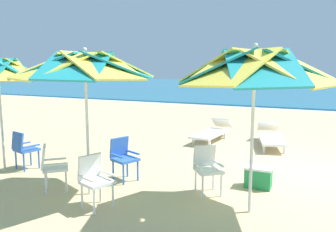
{
  "coord_description": "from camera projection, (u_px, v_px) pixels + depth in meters",
  "views": [
    {
      "loc": [
        0.03,
        -7.56,
        2.28
      ],
      "look_at": [
        -3.67,
        0.35,
        1.0
      ],
      "focal_mm": 35.92,
      "sensor_mm": 36.0,
      "label": 1
    }
  ],
  "objects": [
    {
      "name": "plastic_chair_4",
      "position": [
        24.0,
        148.0,
        7.47
      ],
      "size": [
        0.53,
        0.56,
        0.87
      ],
      "color": "blue",
      "rests_on": "ground"
    },
    {
      "name": "plastic_chair_2",
      "position": [
        123.0,
        156.0,
        6.77
      ],
      "size": [
        0.59,
        0.57,
        0.87
      ],
      "color": "blue",
      "rests_on": "ground"
    },
    {
      "name": "sun_lounger_1",
      "position": [
        271.0,
        136.0,
        9.74
      ],
      "size": [
        1.13,
        2.23,
        0.62
      ],
      "color": "white",
      "rests_on": "ground"
    },
    {
      "name": "cooler_box",
      "position": [
        258.0,
        177.0,
        6.39
      ],
      "size": [
        0.5,
        0.34,
        0.4
      ],
      "color": "#238C4C",
      "rests_on": "ground"
    },
    {
      "name": "sun_lounger_2",
      "position": [
        212.0,
        132.0,
        10.45
      ],
      "size": [
        0.79,
        2.19,
        0.62
      ],
      "color": "white",
      "rests_on": "ground"
    },
    {
      "name": "plastic_chair_3",
      "position": [
        51.0,
        165.0,
        6.15
      ],
      "size": [
        0.63,
        0.63,
        0.87
      ],
      "color": "white",
      "rests_on": "ground"
    },
    {
      "name": "ground_plane",
      "position": [
        317.0,
        175.0,
        7.12
      ],
      "size": [
        80.0,
        80.0,
        0.0
      ],
      "primitive_type": "plane",
      "color": "#D3B784"
    },
    {
      "name": "plastic_chair_0",
      "position": [
        207.0,
        166.0,
        6.07
      ],
      "size": [
        0.63,
        0.63,
        0.87
      ],
      "color": "white",
      "rests_on": "ground"
    },
    {
      "name": "sea",
      "position": [
        325.0,
        89.0,
        33.73
      ],
      "size": [
        80.0,
        36.0,
        0.1
      ],
      "primitive_type": "cube",
      "color": "teal",
      "rests_on": "ground"
    },
    {
      "name": "beach_umbrella_1",
      "position": [
        85.0,
        67.0,
        5.75
      ],
      "size": [
        2.48,
        2.48,
        2.61
      ],
      "color": "silver",
      "rests_on": "ground"
    },
    {
      "name": "surf_foam",
      "position": [
        323.0,
        111.0,
        17.33
      ],
      "size": [
        80.0,
        0.7,
        0.01
      ],
      "primitive_type": "cube",
      "color": "white",
      "rests_on": "ground"
    },
    {
      "name": "beach_umbrella_0",
      "position": [
        255.0,
        69.0,
        4.99
      ],
      "size": [
        2.45,
        2.45,
        2.63
      ],
      "color": "silver",
      "rests_on": "ground"
    },
    {
      "name": "plastic_chair_1",
      "position": [
        94.0,
        178.0,
        5.44
      ],
      "size": [
        0.58,
        0.56,
        0.87
      ],
      "color": "white",
      "rests_on": "ground"
    }
  ]
}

